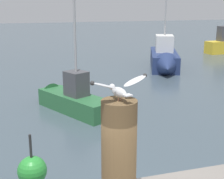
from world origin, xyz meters
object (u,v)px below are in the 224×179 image
boat_navy (165,59)px  channel_buoy (33,176)px  mooring_post (119,150)px  boat_green (68,98)px  seagull (119,88)px

boat_navy → channel_buoy: 13.53m
mooring_post → boat_navy: (7.21, 13.72, -1.61)m
mooring_post → channel_buoy: mooring_post is taller
mooring_post → boat_green: bearing=84.7°
seagull → boat_navy: bearing=62.3°
mooring_post → channel_buoy: 3.40m
mooring_post → boat_green: boat_green is taller
boat_navy → boat_green: 8.57m
mooring_post → seagull: size_ratio=1.66×
mooring_post → boat_green: 8.32m
seagull → boat_navy: 15.66m
mooring_post → seagull: bearing=105.5°
mooring_post → boat_navy: size_ratio=0.19×
boat_green → seagull: bearing=-95.3°
boat_green → channel_buoy: 5.49m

